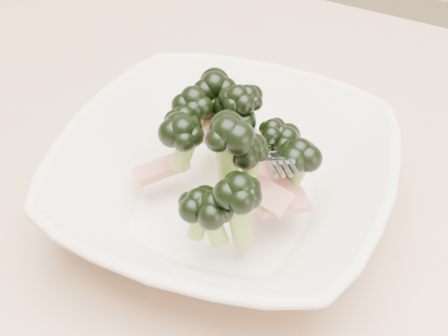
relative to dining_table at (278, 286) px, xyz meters
The scene contains 2 objects.
dining_table is the anchor object (origin of this frame).
broccoli_dish 0.15m from the dining_table, 167.24° to the right, with size 0.31×0.31×0.13m.
Camera 1 is at (0.12, -0.36, 1.16)m, focal length 50.00 mm.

